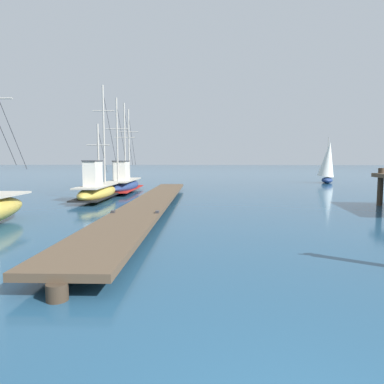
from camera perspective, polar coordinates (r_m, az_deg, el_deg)
The scene contains 4 objects.
floating_dock at distance 16.29m, azimuth -6.76°, elevation -1.53°, with size 3.11×21.87×0.53m.
fishing_boat_0 at distance 20.11m, azimuth -15.95°, elevation 0.45°, with size 1.96×7.64×6.97m.
fishing_boat_2 at distance 25.04m, azimuth -11.57°, elevation 1.49°, with size 2.24×8.21×6.58m.
distant_sailboat at distance 37.61m, azimuth 22.28°, elevation 4.61°, with size 2.38×3.45×4.80m.
Camera 1 is at (-0.79, -1.95, 2.30)m, focal length 31.05 mm.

